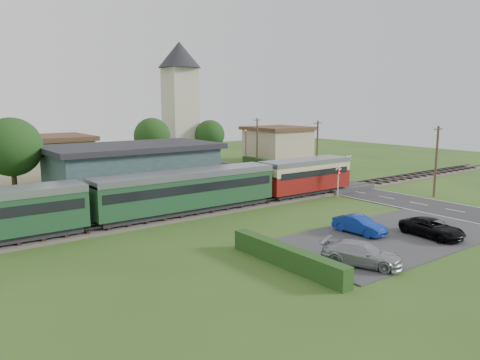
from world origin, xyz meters
TOP-DOWN VIEW (x-y plane):
  - ground at (0.00, 0.00)m, footprint 120.00×120.00m
  - railway_track at (0.00, 2.00)m, footprint 76.00×3.20m
  - road at (10.00, 0.00)m, footprint 6.00×70.00m
  - car_park at (-1.50, -12.00)m, footprint 17.00×9.00m
  - crossing_deck at (10.00, 2.00)m, footprint 6.20×3.40m
  - platform at (-10.00, 5.20)m, footprint 30.00×3.00m
  - equipment_hut at (-18.00, 5.20)m, footprint 2.30×2.30m
  - station_building at (-10.00, 10.99)m, footprint 16.00×9.00m
  - train at (-12.49, 2.00)m, footprint 43.20×2.90m
  - church_tower at (5.00, 28.00)m, footprint 6.00×6.00m
  - house_west at (-15.00, 25.00)m, footprint 10.80×8.80m
  - house_east at (20.00, 24.00)m, footprint 8.80×8.80m
  - hedge_carpark at (-11.00, -12.00)m, footprint 0.80×9.00m
  - hedge_roadside at (14.20, 16.00)m, footprint 0.80×18.00m
  - hedge_station at (-10.00, 15.50)m, footprint 22.00×0.80m
  - tree_a at (-20.00, 14.00)m, footprint 5.20×5.20m
  - tree_b at (-2.00, 23.00)m, footprint 4.60×4.60m
  - tree_c at (8.00, 25.00)m, footprint 4.20×4.20m
  - utility_pole_b at (14.20, -6.00)m, footprint 1.40×0.22m
  - utility_pole_c at (14.20, 10.00)m, footprint 1.40×0.22m
  - utility_pole_d at (14.20, 22.00)m, footprint 1.40×0.22m
  - crossing_signal_near at (6.40, -0.41)m, footprint 0.84×0.28m
  - crossing_signal_far at (13.60, 4.39)m, footprint 0.84×0.28m
  - streetlamp_east at (16.00, 27.00)m, footprint 0.30×0.30m
  - car_on_road at (10.52, 17.05)m, footprint 3.31×1.35m
  - car_park_blue at (-2.43, -10.21)m, footprint 1.60×3.96m
  - car_park_silver at (-7.50, -14.50)m, footprint 3.69×4.96m
  - car_park_dark at (0.98, -13.76)m, footprint 2.50×4.67m
  - pedestrian_near at (-4.42, 4.71)m, footprint 0.70×0.57m
  - pedestrian_far at (-15.09, 5.22)m, footprint 0.94×1.09m

SIDE VIEW (x-z plane):
  - ground at x=0.00m, z-range 0.00..0.00m
  - road at x=10.00m, z-range 0.00..0.05m
  - car_park at x=-1.50m, z-range 0.00..0.08m
  - railway_track at x=0.00m, z-range -0.13..0.36m
  - crossing_deck at x=10.00m, z-range 0.00..0.45m
  - platform at x=-10.00m, z-range 0.00..0.45m
  - hedge_carpark at x=-11.00m, z-range 0.00..1.20m
  - hedge_roadside at x=14.20m, z-range 0.00..1.20m
  - car_on_road at x=10.52m, z-range 0.05..1.17m
  - hedge_station at x=-10.00m, z-range 0.00..1.30m
  - car_park_dark at x=0.98m, z-range 0.08..1.33m
  - car_park_blue at x=-2.43m, z-range 0.08..1.36m
  - car_park_silver at x=-7.50m, z-range 0.08..1.42m
  - pedestrian_near at x=-4.42m, z-range 0.45..2.11m
  - pedestrian_far at x=-15.09m, z-range 0.45..2.40m
  - equipment_hut at x=-18.00m, z-range 0.47..3.02m
  - crossing_signal_near at x=6.40m, z-range 0.50..3.78m
  - crossing_signal_far at x=13.60m, z-range 0.50..3.78m
  - train at x=-12.49m, z-range 0.48..3.88m
  - station_building at x=-10.00m, z-range 0.04..5.34m
  - house_west at x=-15.00m, z-range 0.04..5.54m
  - house_east at x=20.00m, z-range 0.05..5.55m
  - streetlamp_east at x=16.00m, z-range 0.46..5.62m
  - utility_pole_b at x=14.20m, z-range 0.13..7.13m
  - utility_pole_c at x=14.20m, z-range 0.13..7.13m
  - utility_pole_d at x=14.20m, z-range 0.13..7.13m
  - tree_c at x=8.00m, z-range 1.26..8.04m
  - tree_b at x=-2.00m, z-range 1.35..8.69m
  - tree_a at x=-20.00m, z-range 1.38..9.38m
  - church_tower at x=5.00m, z-range 1.43..19.03m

